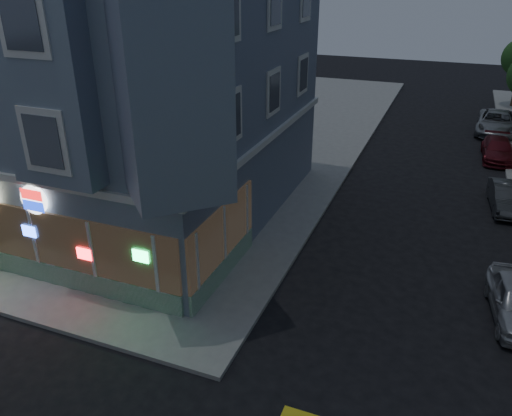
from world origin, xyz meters
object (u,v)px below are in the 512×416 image
Objects in this scene: parked_car_d at (497,122)px; traffic_signal at (163,191)px; parked_car_b at (507,197)px; parked_car_c at (498,150)px.

traffic_signal is at bearing -109.78° from parked_car_d.
parked_car_b is 0.64× the size of traffic_signal.
parked_car_c is at bearing 62.05° from traffic_signal.
parked_car_c is at bearing -87.30° from parked_car_d.
parked_car_b is 16.43m from traffic_signal.
parked_car_d reaches higher than parked_car_b.
parked_car_d is 0.94× the size of traffic_signal.
parked_car_b is 0.89× the size of parked_car_c.
parked_car_b is 7.30m from parked_car_c.
parked_car_b is at bearing 48.92° from traffic_signal.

